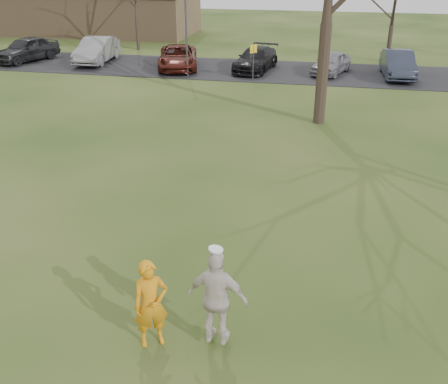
{
  "coord_description": "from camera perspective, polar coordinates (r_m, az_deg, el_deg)",
  "views": [
    {
      "loc": [
        2.32,
        -7.33,
        6.95
      ],
      "look_at": [
        0.0,
        4.0,
        1.5
      ],
      "focal_mm": 41.59,
      "sensor_mm": 36.0,
      "label": 1
    }
  ],
  "objects": [
    {
      "name": "car_3",
      "position": [
        33.11,
        3.51,
        14.36
      ],
      "size": [
        2.59,
        4.96,
        1.37
      ],
      "primitive_type": "imported",
      "rotation": [
        0.0,
        0.0,
        -0.15
      ],
      "color": "black",
      "rests_on": "parking_strip"
    },
    {
      "name": "car_2",
      "position": [
        33.75,
        -5.09,
        14.55
      ],
      "size": [
        3.54,
        5.49,
        1.41
      ],
      "primitive_type": "imported",
      "rotation": [
        0.0,
        0.0,
        0.26
      ],
      "color": "#4E1912",
      "rests_on": "parking_strip"
    },
    {
      "name": "car_5",
      "position": [
        32.84,
        18.57,
        13.19
      ],
      "size": [
        1.82,
        4.68,
        1.52
      ],
      "primitive_type": "imported",
      "rotation": [
        0.0,
        0.0,
        0.05
      ],
      "color": "#292F3E",
      "rests_on": "parking_strip"
    },
    {
      "name": "building",
      "position": [
        50.77,
        -15.41,
        18.74
      ],
      "size": [
        20.6,
        8.5,
        5.14
      ],
      "color": "#8C6D4C",
      "rests_on": "ground"
    },
    {
      "name": "car_4",
      "position": [
        32.81,
        11.71,
        13.73
      ],
      "size": [
        2.65,
        4.08,
        1.29
      ],
      "primitive_type": "imported",
      "rotation": [
        0.0,
        0.0,
        -0.33
      ],
      "color": "gray",
      "rests_on": "parking_strip"
    },
    {
      "name": "sign_yellow",
      "position": [
        30.15,
        3.24,
        14.69
      ],
      "size": [
        0.35,
        0.35,
        2.08
      ],
      "color": "#47474C",
      "rests_on": "ground"
    },
    {
      "name": "ground",
      "position": [
        10.36,
        -4.64,
        -16.99
      ],
      "size": [
        120.0,
        120.0,
        0.0
      ],
      "primitive_type": "plane",
      "color": "#1E380F",
      "rests_on": "ground"
    },
    {
      "name": "lamp_post",
      "position": [
        31.11,
        -4.25,
        19.68
      ],
      "size": [
        0.34,
        0.34,
        6.27
      ],
      "color": "#47474C",
      "rests_on": "ground"
    },
    {
      "name": "parking_strip",
      "position": [
        33.14,
        7.49,
        12.97
      ],
      "size": [
        62.0,
        6.5,
        0.04
      ],
      "primitive_type": "cube",
      "color": "black",
      "rests_on": "ground"
    },
    {
      "name": "player_defender",
      "position": [
        10.03,
        -8.05,
        -12.1
      ],
      "size": [
        0.79,
        0.71,
        1.82
      ],
      "primitive_type": "imported",
      "rotation": [
        0.0,
        0.0,
        0.53
      ],
      "color": "orange",
      "rests_on": "ground"
    },
    {
      "name": "car_1",
      "position": [
        36.49,
        -13.81,
        14.92
      ],
      "size": [
        2.03,
        4.99,
        1.61
      ],
      "primitive_type": "imported",
      "rotation": [
        0.0,
        0.0,
        0.07
      ],
      "color": "gray",
      "rests_on": "parking_strip"
    },
    {
      "name": "car_0",
      "position": [
        38.26,
        -20.91,
        14.47
      ],
      "size": [
        3.26,
        5.02,
        1.59
      ],
      "primitive_type": "imported",
      "rotation": [
        0.0,
        0.0,
        -0.32
      ],
      "color": "#232426",
      "rests_on": "parking_strip"
    },
    {
      "name": "catching_play",
      "position": [
        9.71,
        -0.72,
        -11.6
      ],
      "size": [
        1.19,
        0.57,
        2.0
      ],
      "color": "beige",
      "rests_on": "ground"
    }
  ]
}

